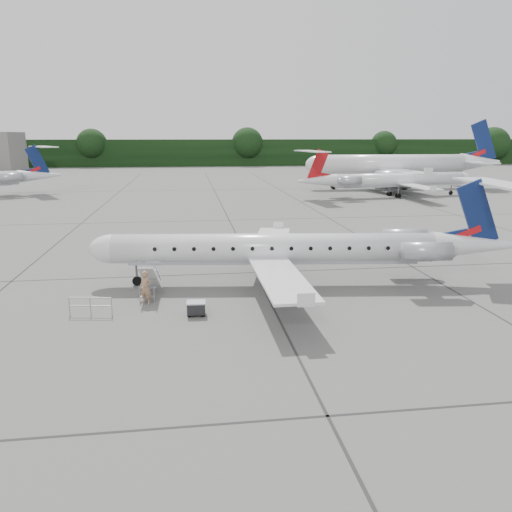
{
  "coord_description": "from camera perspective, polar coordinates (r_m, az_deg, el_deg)",
  "views": [
    {
      "loc": [
        -7.48,
        -26.24,
        9.1
      ],
      "look_at": [
        -3.71,
        1.64,
        2.3
      ],
      "focal_mm": 35.0,
      "sensor_mm": 36.0,
      "label": 1
    }
  ],
  "objects": [
    {
      "name": "treeline",
      "position": [
        156.51,
        -5.06,
        11.67
      ],
      "size": [
        260.0,
        4.0,
        8.0
      ],
      "primitive_type": "cube",
      "color": "black",
      "rests_on": "ground"
    },
    {
      "name": "passenger",
      "position": [
        28.21,
        -12.51,
        -3.55
      ],
      "size": [
        0.81,
        0.7,
        1.89
      ],
      "primitive_type": "imported",
      "rotation": [
        0.0,
        0.0,
        -0.44
      ],
      "color": "#906C4E",
      "rests_on": "ground"
    },
    {
      "name": "main_regional_jet",
      "position": [
        30.62,
        2.01,
        2.54
      ],
      "size": [
        27.14,
        20.9,
        6.48
      ],
      "primitive_type": null,
      "rotation": [
        0.0,
        0.0,
        -0.11
      ],
      "color": "silver",
      "rests_on": "ground"
    },
    {
      "name": "ground",
      "position": [
        28.77,
        7.82,
        -4.99
      ],
      "size": [
        320.0,
        320.0,
        0.0
      ],
      "primitive_type": "plane",
      "color": "#565653",
      "rests_on": "ground"
    },
    {
      "name": "bg_regional_right",
      "position": [
        79.74,
        16.21,
        9.08
      ],
      "size": [
        29.55,
        23.0,
        7.14
      ],
      "primitive_type": null,
      "rotation": [
        0.0,
        0.0,
        3.27
      ],
      "color": "silver",
      "rests_on": "ground"
    },
    {
      "name": "baggage_cart",
      "position": [
        26.18,
        -6.86,
        -5.92
      ],
      "size": [
        0.96,
        0.79,
        0.8
      ],
      "primitive_type": null,
      "rotation": [
        0.0,
        0.0,
        -0.04
      ],
      "color": "black",
      "rests_on": "ground"
    },
    {
      "name": "bg_narrowbody",
      "position": [
        91.89,
        15.32,
        11.11
      ],
      "size": [
        33.23,
        24.23,
        11.77
      ],
      "primitive_type": null,
      "rotation": [
        0.0,
        0.0,
        -0.02
      ],
      "color": "silver",
      "rests_on": "ground"
    },
    {
      "name": "airstair",
      "position": [
        29.49,
        -12.01,
        -2.63
      ],
      "size": [
        1.12,
        2.55,
        2.03
      ],
      "primitive_type": null,
      "rotation": [
        0.0,
        0.0,
        -0.11
      ],
      "color": "silver",
      "rests_on": "ground"
    },
    {
      "name": "safety_railing",
      "position": [
        27.25,
        -18.39,
        -5.53
      ],
      "size": [
        2.19,
        0.4,
        1.0
      ],
      "primitive_type": null,
      "rotation": [
        0.0,
        0.0,
        -0.15
      ],
      "color": "#96999E",
      "rests_on": "ground"
    }
  ]
}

